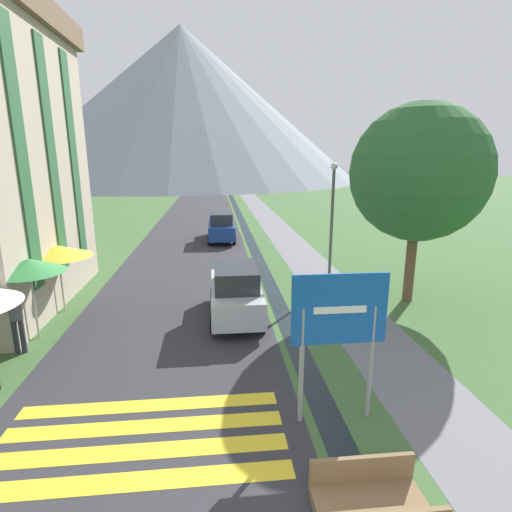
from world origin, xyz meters
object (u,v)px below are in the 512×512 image
(cafe_umbrella_middle_green, at_px, (29,266))
(cafe_umbrella_rear_yellow, at_px, (58,251))
(road_sign, at_px, (339,324))
(tree_by_path, at_px, (419,173))
(parked_car_far, at_px, (221,226))
(streetlamp, at_px, (332,215))
(person_standing_terrace, at_px, (16,318))
(person_seated_far, at_px, (29,311))
(footbridge, at_px, (373,506))
(cafe_chair_far_left, at_px, (35,308))
(parked_car_near, at_px, (236,292))

(cafe_umbrella_middle_green, distance_m, cafe_umbrella_rear_yellow, 2.16)
(road_sign, bearing_deg, tree_by_path, 53.77)
(road_sign, xyz_separation_m, parked_car_far, (-1.95, 18.35, -1.18))
(cafe_umbrella_rear_yellow, height_order, streetlamp, streetlamp)
(person_standing_terrace, height_order, person_seated_far, person_standing_terrace)
(footbridge, height_order, cafe_umbrella_rear_yellow, cafe_umbrella_rear_yellow)
(cafe_umbrella_middle_green, bearing_deg, cafe_chair_far_left, 114.35)
(parked_car_far, height_order, cafe_chair_far_left, parked_car_far)
(cafe_chair_far_left, xyz_separation_m, person_standing_terrace, (0.43, -2.07, 0.50))
(cafe_chair_far_left, xyz_separation_m, tree_by_path, (12.90, 0.75, 4.17))
(cafe_umbrella_middle_green, distance_m, person_seated_far, 1.60)
(road_sign, relative_size, cafe_chair_far_left, 3.66)
(tree_by_path, bearing_deg, person_seated_far, -173.27)
(cafe_chair_far_left, height_order, cafe_umbrella_rear_yellow, cafe_umbrella_rear_yellow)
(cafe_chair_far_left, bearing_deg, road_sign, -62.50)
(cafe_umbrella_middle_green, height_order, cafe_umbrella_rear_yellow, cafe_umbrella_middle_green)
(road_sign, relative_size, parked_car_near, 0.81)
(footbridge, xyz_separation_m, person_standing_terrace, (-7.61, 6.01, 0.79))
(cafe_umbrella_rear_yellow, bearing_deg, road_sign, -41.53)
(person_standing_terrace, relative_size, tree_by_path, 0.25)
(parked_car_near, relative_size, cafe_chair_far_left, 4.52)
(cafe_umbrella_rear_yellow, relative_size, person_standing_terrace, 1.34)
(cafe_umbrella_middle_green, bearing_deg, cafe_umbrella_rear_yellow, 90.17)
(parked_car_far, relative_size, streetlamp, 0.89)
(parked_car_near, bearing_deg, cafe_chair_far_left, 178.00)
(person_seated_far, relative_size, streetlamp, 0.25)
(person_seated_far, xyz_separation_m, streetlamp, (10.29, 3.39, 2.29))
(cafe_umbrella_rear_yellow, distance_m, streetlamp, 10.10)
(parked_car_far, height_order, person_standing_terrace, parked_car_far)
(footbridge, xyz_separation_m, streetlamp, (2.40, 10.72, 2.76))
(parked_car_near, relative_size, cafe_umbrella_rear_yellow, 1.65)
(cafe_umbrella_middle_green, xyz_separation_m, person_standing_terrace, (-0.08, -0.95, -1.20))
(parked_car_near, height_order, parked_car_far, same)
(footbridge, bearing_deg, parked_car_near, 101.51)
(parked_car_far, distance_m, cafe_umbrella_middle_green, 14.93)
(road_sign, bearing_deg, person_seated_far, 148.12)
(parked_car_near, distance_m, parked_car_far, 12.84)
(person_standing_terrace, bearing_deg, person_seated_far, 102.12)
(streetlamp, bearing_deg, person_seated_far, -161.78)
(cafe_umbrella_rear_yellow, xyz_separation_m, tree_by_path, (12.40, -0.29, 2.55))
(person_standing_terrace, bearing_deg, cafe_chair_far_left, 101.68)
(cafe_umbrella_middle_green, xyz_separation_m, cafe_umbrella_rear_yellow, (-0.01, 2.16, -0.08))
(parked_car_far, xyz_separation_m, cafe_chair_far_left, (-6.20, -12.62, -0.40))
(footbridge, bearing_deg, person_seated_far, 137.13)
(cafe_umbrella_rear_yellow, bearing_deg, person_standing_terrace, -91.31)
(parked_car_near, height_order, cafe_umbrella_middle_green, cafe_umbrella_middle_green)
(parked_car_near, relative_size, cafe_umbrella_middle_green, 1.59)
(cafe_chair_far_left, bearing_deg, parked_car_near, -29.39)
(cafe_umbrella_middle_green, distance_m, streetlamp, 10.64)
(parked_car_far, height_order, cafe_umbrella_middle_green, cafe_umbrella_middle_green)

